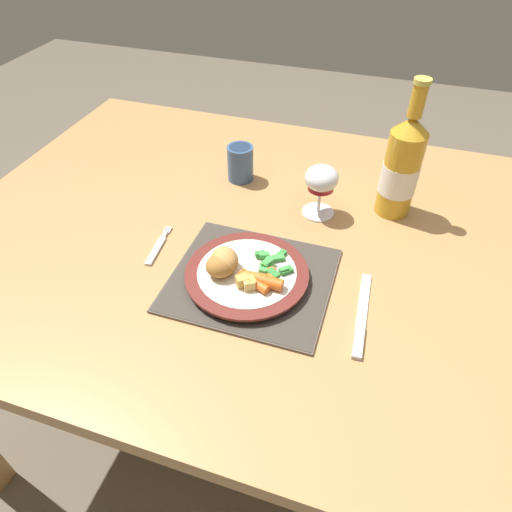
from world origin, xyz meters
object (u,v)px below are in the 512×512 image
dining_table (266,258)px  wine_glass (321,181)px  fork (157,248)px  drinking_cup (240,162)px  table_knife (361,321)px  bottle (401,167)px  dinner_plate (247,275)px

dining_table → wine_glass: bearing=49.6°
dining_table → fork: bearing=-149.1°
fork → wine_glass: wine_glass is taller
fork → drinking_cup: drinking_cup is taller
table_knife → bottle: size_ratio=0.67×
dining_table → fork: 0.25m
dining_table → fork: (-0.21, -0.12, 0.08)m
dinner_plate → table_knife: dinner_plate is taller
wine_glass → bottle: 0.18m
bottle → drinking_cup: (-0.38, 0.02, -0.07)m
dinner_plate → wine_glass: wine_glass is taller
dining_table → drinking_cup: bearing=124.1°
fork → wine_glass: size_ratio=1.04×
table_knife → fork: bearing=171.5°
wine_glass → drinking_cup: size_ratio=1.37×
dinner_plate → bottle: (0.25, 0.33, 0.10)m
dining_table → table_knife: (0.24, -0.19, 0.08)m
dinner_plate → bottle: size_ratio=0.78×
drinking_cup → table_knife: bearing=-46.1°
dinner_plate → drinking_cup: (-0.14, 0.35, 0.03)m
drinking_cup → dining_table: bearing=-55.9°
dining_table → fork: fork is taller
drinking_cup → wine_glass: bearing=-20.5°
dinner_plate → table_knife: size_ratio=1.16×
dinner_plate → drinking_cup: bearing=111.4°
dinner_plate → drinking_cup: drinking_cup is taller
table_knife → drinking_cup: drinking_cup is taller
bottle → table_knife: bearing=-92.7°
dining_table → dinner_plate: size_ratio=5.91×
bottle → dinner_plate: bearing=-127.2°
dinner_plate → fork: size_ratio=1.88×
dinner_plate → drinking_cup: size_ratio=2.68×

